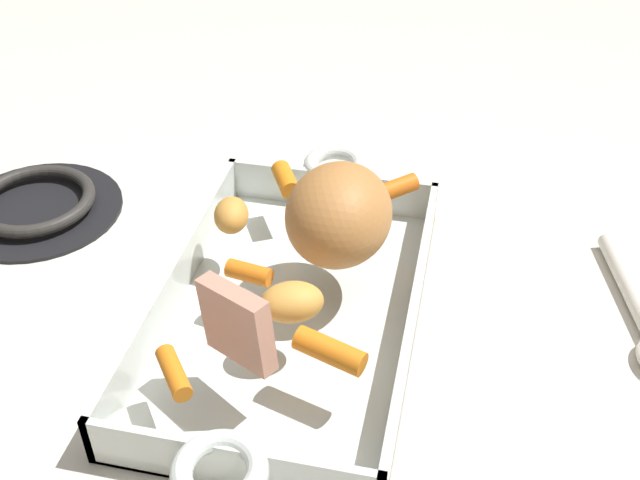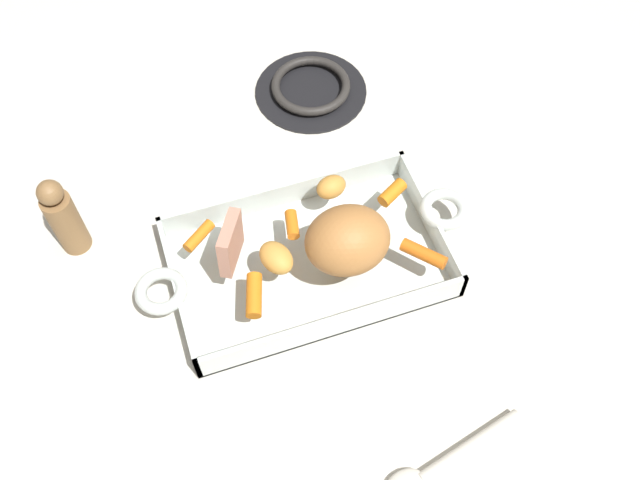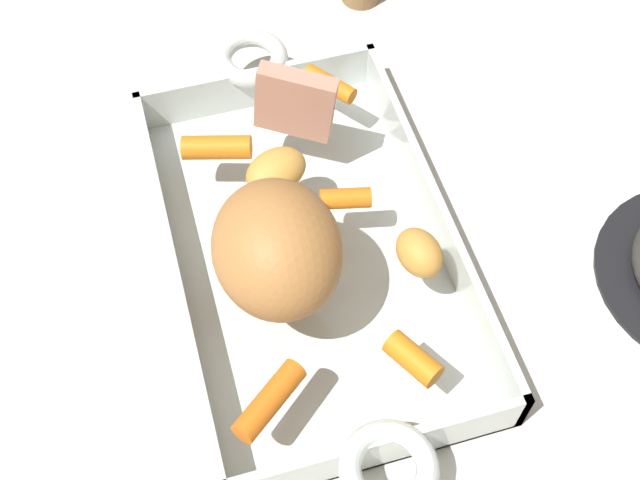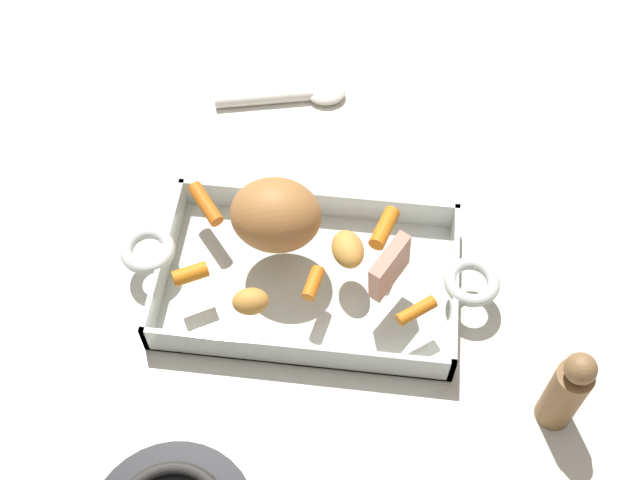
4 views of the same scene
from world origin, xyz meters
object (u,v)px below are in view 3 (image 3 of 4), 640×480
(baby_carrot_long, at_px, (413,359))
(baby_carrot_northwest, at_px, (346,198))
(roasting_dish, at_px, (309,250))
(pork_roast, at_px, (277,249))
(baby_carrot_northeast, at_px, (217,147))
(roast_slice_thick, at_px, (295,103))
(potato_halved, at_px, (276,171))
(baby_carrot_southwest, at_px, (330,84))
(potato_golden_large, at_px, (419,253))
(baby_carrot_short, at_px, (269,401))

(baby_carrot_long, bearing_deg, baby_carrot_northwest, -178.12)
(roasting_dish, relative_size, pork_roast, 4.24)
(baby_carrot_long, relative_size, baby_carrot_northeast, 0.73)
(roast_slice_thick, relative_size, baby_carrot_northwest, 1.61)
(pork_roast, bearing_deg, roast_slice_thick, 160.11)
(baby_carrot_northwest, distance_m, potato_halved, 0.06)
(potato_halved, bearing_deg, baby_carrot_northwest, 52.69)
(baby_carrot_southwest, bearing_deg, potato_golden_large, 4.20)
(roast_slice_thick, height_order, baby_carrot_long, roast_slice_thick)
(roasting_dish, bearing_deg, baby_carrot_southwest, 157.18)
(pork_roast, relative_size, baby_carrot_long, 2.64)
(baby_carrot_northeast, bearing_deg, pork_roast, 8.46)
(baby_carrot_northwest, relative_size, potato_halved, 0.77)
(baby_carrot_northwest, bearing_deg, pork_roast, -52.08)
(roasting_dish, xyz_separation_m, baby_carrot_long, (0.14, 0.04, 0.05))
(pork_roast, bearing_deg, baby_carrot_short, -18.20)
(baby_carrot_short, xyz_separation_m, baby_carrot_long, (-0.00, 0.11, 0.00))
(baby_carrot_long, distance_m, potato_golden_large, 0.09)
(baby_carrot_short, xyz_separation_m, baby_carrot_northwest, (-0.15, 0.10, -0.00))
(baby_carrot_long, bearing_deg, roasting_dish, -164.26)
(roast_slice_thick, height_order, baby_carrot_northeast, roast_slice_thick)
(baby_carrot_southwest, height_order, potato_golden_large, potato_golden_large)
(roast_slice_thick, bearing_deg, baby_carrot_long, 5.42)
(pork_roast, bearing_deg, roasting_dish, 140.34)
(baby_carrot_southwest, height_order, baby_carrot_northeast, baby_carrot_northeast)
(pork_roast, distance_m, potato_halved, 0.10)
(baby_carrot_northeast, relative_size, potato_halved, 1.09)
(baby_carrot_northwest, bearing_deg, roasting_dish, -71.57)
(baby_carrot_short, height_order, baby_carrot_southwest, baby_carrot_short)
(roasting_dish, distance_m, roast_slice_thick, 0.12)
(roasting_dish, bearing_deg, roast_slice_thick, 170.78)
(baby_carrot_short, relative_size, baby_carrot_northwest, 1.54)
(baby_carrot_northwest, bearing_deg, roast_slice_thick, -168.72)
(baby_carrot_northwest, bearing_deg, baby_carrot_short, -33.81)
(baby_carrot_northwest, distance_m, potato_golden_large, 0.08)
(roast_slice_thick, bearing_deg, baby_carrot_northeast, -82.42)
(pork_roast, bearing_deg, baby_carrot_southwest, 152.60)
(baby_carrot_short, bearing_deg, roast_slice_thick, 160.79)
(baby_carrot_northeast, xyz_separation_m, potato_golden_large, (0.15, 0.13, 0.01))
(baby_carrot_northeast, xyz_separation_m, potato_halved, (0.04, 0.04, 0.01))
(roast_slice_thick, bearing_deg, roasting_dish, -9.22)
(pork_roast, distance_m, baby_carrot_long, 0.13)
(pork_roast, bearing_deg, baby_carrot_northeast, -171.54)
(baby_carrot_long, distance_m, potato_halved, 0.19)
(baby_carrot_short, relative_size, baby_carrot_northeast, 1.09)
(roasting_dish, relative_size, potato_halved, 8.92)
(baby_carrot_southwest, relative_size, baby_carrot_northeast, 0.86)
(baby_carrot_northwest, height_order, baby_carrot_northeast, baby_carrot_northeast)
(baby_carrot_southwest, bearing_deg, baby_carrot_long, -3.85)
(potato_halved, xyz_separation_m, potato_golden_large, (0.11, 0.09, -0.00))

